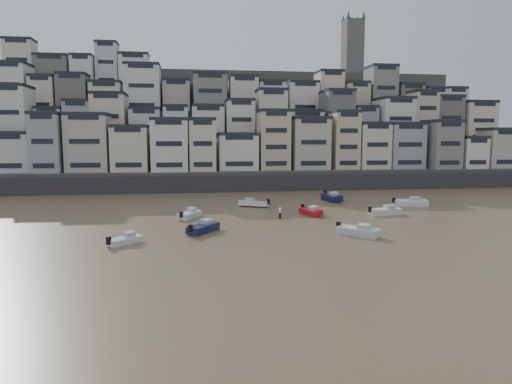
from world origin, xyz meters
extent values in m
plane|color=brown|center=(0.00, 0.00, 0.00)|extent=(400.00, 400.00, 0.00)
cube|color=#38383A|center=(10.00, 65.00, 1.75)|extent=(140.00, 3.00, 3.50)
cube|color=#4C4C47|center=(15.00, 72.00, 2.00)|extent=(140.00, 14.00, 4.00)
cube|color=#4C4C47|center=(15.00, 84.00, 5.00)|extent=(140.00, 14.00, 10.00)
cube|color=#4C4C47|center=(15.00, 96.00, 9.00)|extent=(140.00, 14.00, 18.00)
cube|color=#4C4C47|center=(15.00, 108.00, 13.00)|extent=(140.00, 16.00, 26.00)
cube|color=#4C4C47|center=(15.00, 122.00, 16.00)|extent=(140.00, 18.00, 32.00)
cube|color=#66635E|center=(55.00, 120.00, 41.00)|extent=(6.00, 6.00, 18.00)
camera|label=1|loc=(0.74, -30.49, 11.31)|focal=32.00mm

